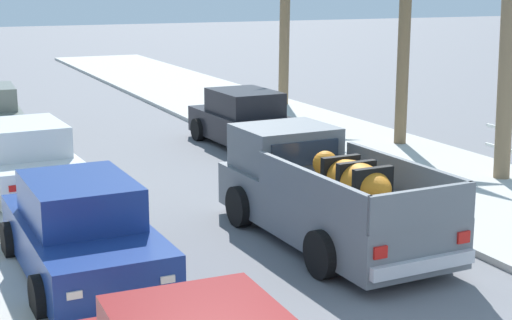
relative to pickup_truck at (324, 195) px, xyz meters
name	(u,v)px	position (x,y,z in m)	size (l,w,h in m)	color
sidewalk_right	(364,153)	(4.35, 5.54, -0.75)	(5.02, 60.00, 0.12)	beige
curb_right	(327,157)	(3.24, 5.54, -0.76)	(0.16, 60.00, 0.10)	silver
pickup_truck	(324,195)	(0.00, 0.00, 0.00)	(2.35, 5.27, 1.80)	slate
car_left_near	(26,160)	(-4.25, 5.46, -0.10)	(2.17, 4.32, 1.54)	silver
car_left_mid	(246,120)	(2.04, 8.00, -0.10)	(2.14, 4.31, 1.54)	black
car_right_mid	(82,232)	(-4.24, -0.05, -0.10)	(2.09, 4.29, 1.54)	navy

